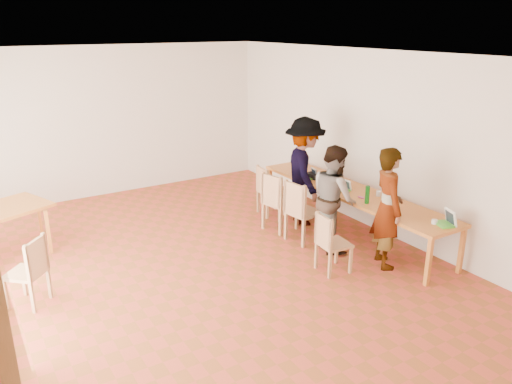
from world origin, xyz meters
The scene contains 24 objects.
ground centered at (0.00, 0.00, 0.00)m, with size 8.00×8.00×0.00m, color #B0412A.
wall_back centered at (0.00, 4.00, 1.50)m, with size 6.00×0.10×3.00m, color beige.
wall_front centered at (0.00, -4.00, 1.50)m, with size 6.00×0.10×3.00m, color beige.
wall_right centered at (3.00, 0.00, 1.50)m, with size 0.10×8.00×3.00m, color beige.
ceiling centered at (0.00, 0.00, 3.02)m, with size 6.00×8.00×0.04m, color white.
communal_table centered at (2.50, -0.19, 0.70)m, with size 0.80×4.00×0.75m.
side_table centered at (-2.38, 2.01, 0.67)m, with size 0.90×0.90×0.75m.
chair_near centered at (1.27, -1.12, 0.54)m, with size 0.45×0.45×0.47m.
chair_mid centered at (1.53, -0.06, 0.63)m, with size 0.54×0.54×0.55m.
chair_far centered at (1.48, 0.53, 0.62)m, with size 0.56×0.56×0.54m.
chair_empty centered at (1.75, 1.24, 0.56)m, with size 0.47×0.47×0.49m.
chair_spare centered at (-2.43, 0.14, 0.56)m, with size 0.60×0.60×0.48m.
person_near centered at (2.13, -1.36, 0.89)m, with size 0.65×0.42×1.77m, color gray.
person_mid centered at (1.86, -0.50, 0.83)m, with size 0.81×0.63×1.66m, color gray.
person_far centered at (2.10, 0.58, 0.95)m, with size 1.22×0.70×1.89m, color gray.
laptop_near centered at (2.61, -2.01, 0.81)m, with size 0.30×0.31×0.22m.
laptop_mid centered at (2.42, -0.12, 0.80)m, with size 0.18×0.21×0.18m.
laptop_far centered at (2.39, 0.72, 0.80)m, with size 0.23×0.24×0.18m.
yellow_mug centered at (2.42, -1.09, 0.79)m, with size 0.11×0.11×0.09m, color gold.
green_bottle centered at (2.28, -0.78, 0.89)m, with size 0.07×0.07×0.28m, color #116B18.
clear_glass centered at (2.67, -0.63, 0.80)m, with size 0.07×0.07×0.09m, color silver.
condiment_cup centered at (2.50, -1.89, 0.78)m, with size 0.08×0.08×0.06m, color white.
pink_phone centered at (2.38, -0.55, 0.76)m, with size 0.05×0.10×0.01m, color #D23C88.
black_pouch centered at (2.40, 0.70, 0.80)m, with size 0.16×0.26×0.09m, color black.
Camera 1 is at (-2.97, -6.03, 3.39)m, focal length 35.00 mm.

